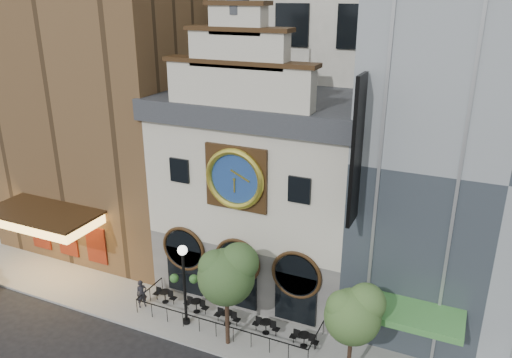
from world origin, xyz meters
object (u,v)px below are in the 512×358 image
at_px(bistro_1, 196,305).
at_px(bistro_4, 304,339).
at_px(pedestrian, 142,294).
at_px(tree_left, 227,273).
at_px(tree_right, 354,313).
at_px(bistro_3, 266,326).
at_px(bistro_2, 227,317).
at_px(bistro_0, 165,296).
at_px(lamppost, 184,276).

xyz_separation_m(bistro_1, bistro_4, (6.81, -0.29, 0.00)).
bearing_deg(pedestrian, bistro_4, -51.00).
height_order(bistro_1, tree_left, tree_left).
distance_m(bistro_4, tree_right, 4.64).
bearing_deg(bistro_3, bistro_2, -176.50).
height_order(bistro_0, bistro_2, same).
distance_m(bistro_2, bistro_3, 2.34).
bearing_deg(bistro_4, bistro_0, 177.75).
bearing_deg(tree_left, bistro_3, 46.34).
xyz_separation_m(bistro_3, lamppost, (-4.49, -1.06, 2.62)).
distance_m(lamppost, tree_right, 9.63).
bearing_deg(tree_right, lamppost, 176.84).
bearing_deg(bistro_2, pedestrian, -173.53).
relative_size(bistro_1, pedestrian, 0.90).
bearing_deg(tree_left, bistro_0, 161.69).
bearing_deg(bistro_3, bistro_1, 178.60).
xyz_separation_m(bistro_0, bistro_2, (4.44, -0.32, 0.00)).
xyz_separation_m(bistro_1, pedestrian, (-3.24, -0.87, 0.42)).
xyz_separation_m(bistro_0, lamppost, (2.28, -1.24, 2.62)).
relative_size(bistro_2, tree_left, 0.27).
height_order(tree_left, tree_right, tree_left).
height_order(bistro_4, lamppost, lamppost).
distance_m(bistro_0, tree_right, 12.48).
bearing_deg(bistro_3, lamppost, -166.75).
bearing_deg(bistro_4, bistro_2, 179.57).
xyz_separation_m(bistro_2, pedestrian, (-5.43, -0.62, 0.42)).
bearing_deg(bistro_3, pedestrian, -174.42).
bearing_deg(tree_right, pedestrian, 176.31).
height_order(bistro_2, pedestrian, pedestrian).
distance_m(lamppost, tree_left, 3.30).
distance_m(bistro_3, bistro_4, 2.30).
bearing_deg(pedestrian, lamppost, -59.55).
bearing_deg(bistro_2, bistro_1, 173.40).
height_order(bistro_3, bistro_4, same).
relative_size(bistro_2, tree_right, 0.30).
relative_size(bistro_1, lamppost, 0.32).
distance_m(bistro_2, bistro_4, 4.62).
relative_size(bistro_4, tree_left, 0.27).
distance_m(bistro_0, bistro_4, 9.07).
bearing_deg(bistro_0, lamppost, -28.46).
xyz_separation_m(bistro_3, bistro_4, (2.29, -0.18, 0.00)).
bearing_deg(lamppost, pedestrian, 154.43).
bearing_deg(bistro_1, bistro_4, -2.42).
bearing_deg(bistro_2, bistro_3, 3.50).
bearing_deg(bistro_4, pedestrian, -176.69).
xyz_separation_m(lamppost, tree_right, (9.58, -0.53, 0.81)).
bearing_deg(pedestrian, bistro_0, -10.81).
relative_size(bistro_3, bistro_4, 1.00).
xyz_separation_m(bistro_4, tree_left, (-3.79, -1.39, 3.89)).
relative_size(lamppost, tree_right, 0.94).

